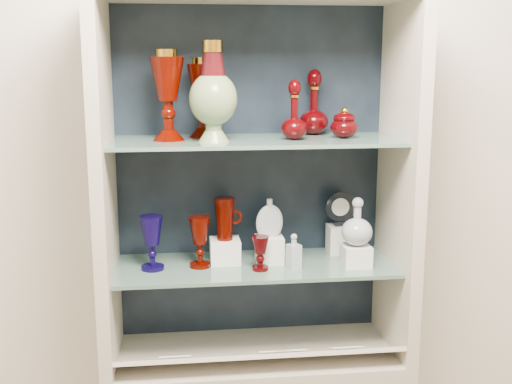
{
  "coord_description": "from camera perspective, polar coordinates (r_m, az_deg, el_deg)",
  "views": [
    {
      "loc": [
        -0.24,
        -0.49,
        1.72
      ],
      "look_at": [
        0.0,
        1.53,
        1.3
      ],
      "focal_mm": 45.0,
      "sensor_mm": 36.0,
      "label": 1
    }
  ],
  "objects": [
    {
      "name": "wall_back",
      "position": [
        2.27,
        -0.66,
        3.58
      ],
      "size": [
        3.5,
        0.02,
        2.8
      ],
      "primitive_type": "cube",
      "color": "white",
      "rests_on": "ground"
    },
    {
      "name": "cabinet_back_panel",
      "position": [
        2.26,
        -0.58,
        1.59
      ],
      "size": [
        0.98,
        0.02,
        1.15
      ],
      "primitive_type": "cube",
      "color": "black",
      "rests_on": "cabinet_base"
    },
    {
      "name": "cabinet_side_left",
      "position": [
        2.07,
        -13.32,
        0.36
      ],
      "size": [
        0.04,
        0.4,
        1.15
      ],
      "primitive_type": "cube",
      "color": "#BCB29F",
      "rests_on": "cabinet_base"
    },
    {
      "name": "cabinet_side_right",
      "position": [
        2.18,
        12.64,
        0.95
      ],
      "size": [
        0.04,
        0.4,
        1.15
      ],
      "primitive_type": "cube",
      "color": "#BCB29F",
      "rests_on": "cabinet_base"
    },
    {
      "name": "shelf_lower",
      "position": [
        2.16,
        -0.06,
        -6.56
      ],
      "size": [
        0.92,
        0.34,
        0.01
      ],
      "primitive_type": "cube",
      "color": "slate",
      "rests_on": "cabinet_side_left"
    },
    {
      "name": "shelf_upper",
      "position": [
        2.07,
        -0.07,
        4.57
      ],
      "size": [
        0.92,
        0.34,
        0.01
      ],
      "primitive_type": "cube",
      "color": "slate",
      "rests_on": "cabinet_side_left"
    },
    {
      "name": "label_ledge",
      "position": [
        2.14,
        0.36,
        -14.38
      ],
      "size": [
        0.92,
        0.17,
        0.09
      ],
      "primitive_type": "cube",
      "rotation": [
        -0.44,
        0.0,
        0.0
      ],
      "color": "#BCB29F",
      "rests_on": "cabinet_base"
    },
    {
      "name": "label_card_0",
      "position": [
        2.18,
        7.93,
        -13.51
      ],
      "size": [
        0.1,
        0.06,
        0.03
      ],
      "primitive_type": "cube",
      "rotation": [
        -0.44,
        0.0,
        0.0
      ],
      "color": "white",
      "rests_on": "label_ledge"
    },
    {
      "name": "label_card_1",
      "position": [
        2.12,
        -7.19,
        -14.3
      ],
      "size": [
        0.1,
        0.06,
        0.03
      ],
      "primitive_type": "cube",
      "rotation": [
        -0.44,
        0.0,
        0.0
      ],
      "color": "white",
      "rests_on": "label_ledge"
    },
    {
      "name": "label_card_2",
      "position": [
        2.14,
        1.55,
        -13.96
      ],
      "size": [
        0.1,
        0.06,
        0.03
      ],
      "primitive_type": "cube",
      "rotation": [
        -0.44,
        0.0,
        0.0
      ],
      "color": "white",
      "rests_on": "label_ledge"
    },
    {
      "name": "label_card_3",
      "position": [
        2.15,
        3.05,
        -13.87
      ],
      "size": [
        0.1,
        0.06,
        0.03
      ],
      "primitive_type": "cube",
      "rotation": [
        -0.44,
        0.0,
        0.0
      ],
      "color": "white",
      "rests_on": "label_ledge"
    },
    {
      "name": "pedestal_lamp_left",
      "position": [
        2.04,
        -7.85,
        8.51
      ],
      "size": [
        0.13,
        0.13,
        0.28
      ],
      "primitive_type": null,
      "rotation": [
        0.0,
        0.0,
        -0.26
      ],
      "color": "#440700",
      "rests_on": "shelf_upper"
    },
    {
      "name": "pedestal_lamp_right",
      "position": [
        2.12,
        -4.81,
        8.35
      ],
      "size": [
        0.11,
        0.11,
        0.26
      ],
      "primitive_type": null,
      "rotation": [
        0.0,
        0.0,
        -0.18
      ],
      "color": "#440700",
      "rests_on": "shelf_upper"
    },
    {
      "name": "enamel_urn",
      "position": [
        1.99,
        -3.82,
        8.89
      ],
      "size": [
        0.15,
        0.15,
        0.31
      ],
      "primitive_type": null,
      "rotation": [
        0.0,
        0.0,
        -0.02
      ],
      "color": "#0B481A",
      "rests_on": "shelf_upper"
    },
    {
      "name": "ruby_decanter_a",
      "position": [
        2.04,
        3.43,
        7.62
      ],
      "size": [
        0.11,
        0.11,
        0.21
      ],
      "primitive_type": null,
      "rotation": [
        0.0,
        0.0,
        -0.35
      ],
      "color": "#3B0002",
      "rests_on": "shelf_upper"
    },
    {
      "name": "ruby_decanter_b",
      "position": [
        2.19,
        5.18,
        8.12
      ],
      "size": [
        0.13,
        0.13,
        0.23
      ],
      "primitive_type": null,
      "rotation": [
        0.0,
        0.0,
        0.37
      ],
      "color": "#3B0002",
      "rests_on": "shelf_upper"
    },
    {
      "name": "lidded_bowl",
      "position": [
        2.11,
        7.85,
        6.14
      ],
      "size": [
        0.1,
        0.1,
        0.1
      ],
      "primitive_type": null,
      "rotation": [
        0.0,
        0.0,
        -0.13
      ],
      "color": "#3B0002",
      "rests_on": "shelf_upper"
    },
    {
      "name": "cobalt_goblet",
      "position": [
        2.11,
        -9.24,
        -4.49
      ],
      "size": [
        0.08,
        0.08,
        0.18
      ],
      "primitive_type": null,
      "rotation": [
        0.0,
        0.0,
        0.0
      ],
      "color": "#0C033D",
      "rests_on": "shelf_lower"
    },
    {
      "name": "ruby_goblet_tall",
      "position": [
        2.11,
        -5.02,
        -4.45
      ],
      "size": [
        0.07,
        0.07,
        0.17
      ],
      "primitive_type": null,
      "rotation": [
        0.0,
        0.0,
        -0.07
      ],
      "color": "#440700",
      "rests_on": "shelf_lower"
    },
    {
      "name": "ruby_goblet_small",
      "position": [
        2.08,
        0.38,
        -5.47
      ],
      "size": [
        0.07,
        0.07,
        0.11
      ],
      "primitive_type": null,
      "rotation": [
        0.0,
        0.0,
        0.28
      ],
      "color": "#3B0002",
      "rests_on": "shelf_lower"
    },
    {
      "name": "riser_ruby_pitcher",
      "position": [
        2.17,
        -2.77,
        -5.25
      ],
      "size": [
        0.1,
        0.1,
        0.08
      ],
      "primitive_type": "cube",
      "color": "silver",
      "rests_on": "shelf_lower"
    },
    {
      "name": "ruby_pitcher",
      "position": [
        2.14,
        -2.8,
        -2.39
      ],
      "size": [
        0.12,
        0.09,
        0.14
      ],
      "primitive_type": null,
      "rotation": [
        0.0,
        0.0,
        -0.21
      ],
      "color": "#440700",
      "rests_on": "riser_ruby_pitcher"
    },
    {
      "name": "clear_square_bottle",
      "position": [
        2.1,
        3.38,
        -5.25
      ],
      "size": [
        0.05,
        0.05,
        0.12
      ],
      "primitive_type": null,
      "rotation": [
        0.0,
        0.0,
        0.35
      ],
      "color": "#95A1AC",
      "rests_on": "shelf_lower"
    },
    {
      "name": "riser_flat_flask",
      "position": [
        2.16,
        1.2,
        -5.12
      ],
      "size": [
        0.09,
        0.09,
        0.09
      ],
      "primitive_type": "cube",
      "color": "silver",
      "rests_on": "shelf_lower"
    },
    {
      "name": "flat_flask",
      "position": [
        2.13,
        1.21,
        -2.25
      ],
      "size": [
        0.1,
        0.06,
        0.13
      ],
      "primitive_type": null,
      "rotation": [
        0.0,
        0.0,
        0.2
      ],
      "color": "#A8B5BA",
      "rests_on": "riser_flat_flask"
    },
    {
      "name": "riser_clear_round_decanter",
      "position": [
        2.15,
        8.88,
        -5.6
      ],
      "size": [
        0.09,
        0.09,
        0.07
      ],
      "primitive_type": "cube",
      "color": "silver",
      "rests_on": "shelf_lower"
    },
    {
      "name": "clear_round_decanter",
      "position": [
        2.12,
        8.98,
        -2.72
      ],
      "size": [
        0.13,
        0.13,
        0.15
      ],
      "primitive_type": null,
      "rotation": [
        0.0,
        0.0,
        0.4
      ],
      "color": "#95A1AC",
      "rests_on": "riser_clear_round_decanter"
    },
    {
      "name": "riser_cameo_medallion",
      "position": [
        2.28,
        7.4,
        -4.18
      ],
      "size": [
        0.08,
        0.08,
        0.1
      ],
      "primitive_type": "cube",
      "color": "silver",
      "rests_on": "shelf_lower"
    },
    {
      "name": "cameo_medallion",
      "position": [
        2.26,
        7.47,
        -1.44
      ],
      "size": [
        0.11,
        0.04,
        0.12
      ],
      "primitive_type": null,
      "rotation": [
        0.0,
        0.0,
        0.04
      ],
      "color": "black",
      "rests_on": "riser_cameo_medallion"
    }
  ]
}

